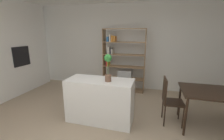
# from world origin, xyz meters

# --- Properties ---
(ground_plane) EXTENTS (10.32, 10.32, 0.00)m
(ground_plane) POSITION_xyz_m (0.00, 0.00, 0.00)
(ground_plane) COLOR tan
(back_partition) EXTENTS (7.49, 0.06, 2.82)m
(back_partition) POSITION_xyz_m (0.00, 2.67, 1.41)
(back_partition) COLOR silver
(back_partition) RESTS_ON ground_plane
(built_in_oven) EXTENTS (0.06, 0.57, 0.59)m
(built_in_oven) POSITION_xyz_m (-3.03, 1.22, 1.18)
(built_in_oven) COLOR black
(built_in_oven) RESTS_ON ground_plane
(kitchen_island) EXTENTS (1.40, 0.60, 0.92)m
(kitchen_island) POSITION_xyz_m (-0.20, 0.39, 0.46)
(kitchen_island) COLOR white
(kitchen_island) RESTS_ON ground_plane
(potted_plant_on_island) EXTENTS (0.15, 0.15, 0.55)m
(potted_plant_on_island) POSITION_xyz_m (0.00, 0.34, 1.24)
(potted_plant_on_island) COLOR brown
(potted_plant_on_island) RESTS_ON kitchen_island
(open_bookshelf) EXTENTS (1.35, 0.32, 2.01)m
(open_bookshelf) POSITION_xyz_m (-0.13, 2.31, 0.96)
(open_bookshelf) COLOR #997551
(open_bookshelf) RESTS_ON ground_plane
(dining_table) EXTENTS (1.17, 0.88, 0.79)m
(dining_table) POSITION_xyz_m (2.01, 0.69, 0.71)
(dining_table) COLOR black
(dining_table) RESTS_ON ground_plane
(dining_chair_island_side) EXTENTS (0.44, 0.43, 0.98)m
(dining_chair_island_side) POSITION_xyz_m (1.21, 0.69, 0.58)
(dining_chair_island_side) COLOR black
(dining_chair_island_side) RESTS_ON ground_plane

